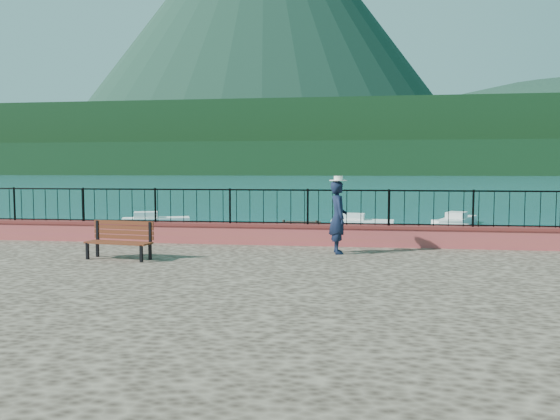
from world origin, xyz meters
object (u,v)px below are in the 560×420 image
(boat_0, at_px, (109,248))
(boat_2, at_px, (456,228))
(boat_5, at_px, (459,218))
(boat_3, at_px, (156,218))
(boat_4, at_px, (363,220))
(park_bench, at_px, (120,248))
(person, at_px, (338,217))
(boat_1, at_px, (464,233))

(boat_0, bearing_deg, boat_2, 40.05)
(boat_2, distance_m, boat_5, 6.15)
(boat_3, distance_m, boat_5, 18.20)
(boat_3, bearing_deg, boat_4, -19.49)
(boat_2, xyz_separation_m, boat_3, (-16.80, 3.21, 0.00))
(park_bench, relative_size, person, 0.91)
(park_bench, xyz_separation_m, boat_2, (10.39, 15.88, -1.07))
(boat_1, distance_m, boat_2, 2.18)
(boat_1, bearing_deg, boat_5, 109.72)
(boat_4, bearing_deg, person, -86.85)
(person, distance_m, boat_0, 10.30)
(boat_3, bearing_deg, boat_0, -97.73)
(boat_2, bearing_deg, boat_1, -105.58)
(boat_1, height_order, boat_5, same)
(boat_2, bearing_deg, boat_4, 129.01)
(boat_3, relative_size, boat_5, 1.01)
(park_bench, distance_m, boat_0, 7.90)
(boat_0, distance_m, boat_1, 15.49)
(park_bench, height_order, boat_0, park_bench)
(boat_0, xyz_separation_m, boat_4, (9.42, 12.40, 0.00))
(boat_0, distance_m, boat_5, 21.32)
(boat_1, bearing_deg, boat_4, 157.03)
(park_bench, bearing_deg, person, 26.50)
(park_bench, height_order, boat_5, park_bench)
(park_bench, distance_m, boat_4, 20.23)
(boat_1, xyz_separation_m, boat_4, (-4.52, 5.64, 0.00))
(person, distance_m, boat_4, 17.83)
(person, height_order, boat_1, person)
(boat_0, relative_size, boat_1, 1.12)
(boat_2, distance_m, boat_4, 5.74)
(boat_4, bearing_deg, boat_5, 29.70)
(person, relative_size, boat_5, 0.47)
(boat_3, height_order, boat_4, same)
(boat_0, xyz_separation_m, boat_5, (15.19, 14.97, 0.00))
(boat_2, relative_size, boat_4, 0.98)
(person, height_order, boat_3, person)
(person, relative_size, boat_2, 0.53)
(person, bearing_deg, boat_0, 45.98)
(boat_3, bearing_deg, boat_2, -31.50)
(boat_2, bearing_deg, boat_3, 155.28)
(person, relative_size, boat_3, 0.47)
(boat_1, relative_size, boat_4, 1.07)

